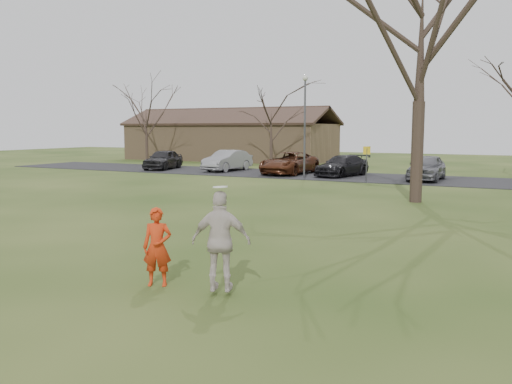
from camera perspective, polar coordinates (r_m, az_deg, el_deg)
ground at (r=10.26m, az=-10.29°, el=-10.76°), size 120.00×120.00×0.00m
parking_strip at (r=33.45m, az=16.41°, el=1.32°), size 62.00×6.50×0.04m
player_defender at (r=10.61m, az=-10.59°, el=-5.83°), size 0.67×0.58×1.55m
car_0 at (r=40.54m, az=-9.97°, el=3.50°), size 2.66×4.63×1.49m
car_1 at (r=38.44m, az=-3.09°, el=3.42°), size 1.93×4.64×1.49m
car_2 at (r=35.75m, az=3.58°, el=3.15°), size 2.69×5.44×1.48m
car_3 at (r=34.56m, az=9.27°, el=2.82°), size 2.91×4.90×1.33m
car_4 at (r=32.97m, az=17.92°, el=2.55°), size 1.84×4.48×1.52m
catching_play at (r=9.75m, az=-3.78°, el=-5.31°), size 1.18×0.79×1.96m
building at (r=52.63m, az=-2.80°, el=5.59°), size 20.60×8.50×5.14m
lamp_post at (r=32.56m, az=5.28°, el=8.38°), size 0.34×0.34×6.27m
sign_yellow at (r=30.86m, az=11.83°, el=3.67°), size 0.35×0.35×2.08m
big_tree at (r=23.44m, az=17.41°, el=16.16°), size 9.00×9.00×14.00m
small_tree_row at (r=37.88m, az=24.61°, el=7.46°), size 55.00×5.90×8.50m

